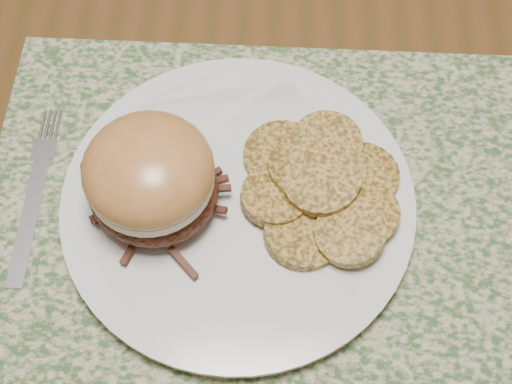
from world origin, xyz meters
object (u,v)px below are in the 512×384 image
dining_table (371,36)px  fork (35,192)px  dinner_plate (238,203)px  pork_sandwich (150,178)px

dining_table → fork: fork is taller
dinner_plate → dining_table: bearing=64.0°
pork_sandwich → dinner_plate: bearing=29.7°
dining_table → pork_sandwich: bearing=-125.7°
fork → dining_table: bearing=40.9°
dinner_plate → fork: bearing=178.3°
dining_table → dinner_plate: size_ratio=5.77×
pork_sandwich → dining_table: bearing=79.1°
dining_table → fork: size_ratio=9.29×
dining_table → dinner_plate: 0.30m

